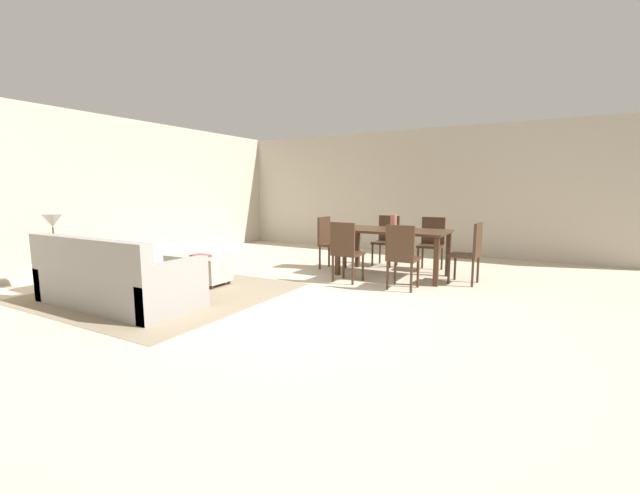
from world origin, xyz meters
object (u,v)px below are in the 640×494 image
(couch, at_px, (115,281))
(vase_centerpiece, at_px, (394,222))
(dining_chair_far_left, at_px, (387,237))
(side_table, at_px, (56,260))
(dining_chair_near_left, at_px, (346,249))
(dining_chair_head_east, at_px, (470,250))
(ottoman_table, at_px, (198,268))
(book_on_ottoman, at_px, (201,256))
(dining_chair_far_right, at_px, (432,240))
(dining_table, at_px, (393,235))
(dining_chair_head_west, at_px, (329,239))
(dining_chair_near_right, at_px, (402,253))
(table_lamp, at_px, (52,222))

(couch, xyz_separation_m, vase_centerpiece, (2.39, 3.28, 0.59))
(dining_chair_far_left, bearing_deg, side_table, -129.07)
(dining_chair_near_left, distance_m, dining_chair_head_east, 1.84)
(vase_centerpiece, bearing_deg, ottoman_table, -140.13)
(vase_centerpiece, height_order, book_on_ottoman, vase_centerpiece)
(dining_chair_far_right, xyz_separation_m, book_on_ottoman, (-2.65, -2.83, -0.08))
(ottoman_table, bearing_deg, dining_chair_far_left, 55.37)
(dining_table, xyz_separation_m, dining_chair_near_left, (-0.46, -0.82, -0.15))
(dining_chair_head_east, xyz_separation_m, dining_chair_head_west, (-2.40, 0.05, 0.00))
(dining_chair_near_right, height_order, book_on_ottoman, dining_chair_near_right)
(dining_chair_far_right, height_order, dining_chair_head_west, same)
(ottoman_table, bearing_deg, vase_centerpiece, 39.87)
(side_table, bearing_deg, dining_chair_far_left, 50.93)
(dining_chair_head_east, height_order, dining_chair_head_west, same)
(dining_chair_near_right, xyz_separation_m, vase_centerpiece, (-0.43, 0.85, 0.36))
(dining_chair_near_right, bearing_deg, dining_chair_head_west, 151.41)
(dining_chair_near_left, distance_m, dining_chair_far_right, 1.85)
(book_on_ottoman, bearing_deg, dining_chair_far_right, 46.95)
(dining_chair_near_left, bearing_deg, dining_chair_near_right, -2.24)
(dining_chair_near_left, bearing_deg, dining_table, 61.02)
(ottoman_table, height_order, dining_chair_head_west, dining_chair_head_west)
(dining_chair_head_east, distance_m, vase_centerpiece, 1.25)
(dining_chair_near_left, relative_size, dining_chair_near_right, 1.00)
(dining_chair_near_right, bearing_deg, book_on_ottoman, -156.05)
(dining_chair_head_east, height_order, book_on_ottoman, dining_chair_head_east)
(ottoman_table, bearing_deg, table_lamp, -137.12)
(dining_chair_near_right, bearing_deg, ottoman_table, -158.19)
(couch, bearing_deg, vase_centerpiece, 53.99)
(ottoman_table, bearing_deg, dining_chair_head_east, 28.78)
(ottoman_table, xyz_separation_m, dining_chair_far_right, (2.78, 2.77, 0.28))
(couch, xyz_separation_m, dining_chair_far_right, (2.81, 4.09, 0.23))
(table_lamp, distance_m, dining_chair_far_left, 5.28)
(table_lamp, xyz_separation_m, vase_centerpiece, (3.73, 3.25, -0.08))
(table_lamp, bearing_deg, book_on_ottoman, 38.88)
(dining_chair_head_east, xyz_separation_m, vase_centerpiece, (-1.20, 0.01, 0.36))
(couch, height_order, dining_chair_near_right, dining_chair_near_right)
(dining_chair_far_right, distance_m, vase_centerpiece, 0.98)
(dining_table, height_order, book_on_ottoman, dining_table)
(dining_chair_near_left, height_order, vase_centerpiece, vase_centerpiece)
(side_table, bearing_deg, dining_table, 41.09)
(table_lamp, height_order, dining_chair_head_west, table_lamp)
(dining_chair_far_left, xyz_separation_m, dining_chair_head_east, (1.61, -0.86, 0.00))
(couch, bearing_deg, side_table, 178.39)
(couch, xyz_separation_m, book_on_ottoman, (0.16, 1.25, 0.15))
(ottoman_table, bearing_deg, dining_chair_near_left, 31.21)
(ottoman_table, height_order, side_table, side_table)
(dining_chair_head_west, bearing_deg, dining_chair_near_right, -28.59)
(dining_chair_near_right, distance_m, dining_chair_head_west, 1.85)
(dining_chair_near_left, bearing_deg, side_table, -143.42)
(ottoman_table, distance_m, dining_table, 3.09)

